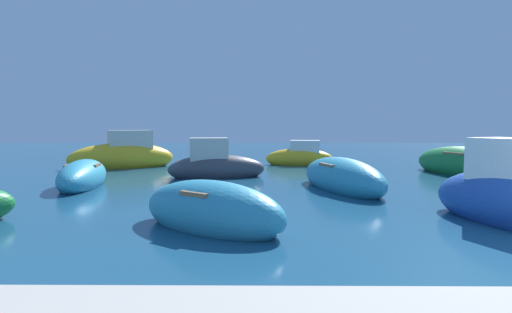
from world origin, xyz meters
TOP-DOWN VIEW (x-y plane):
  - moored_boat_1 at (-11.13, 7.62)m, footprint 1.93×4.15m
  - moored_boat_2 at (-3.25, 14.94)m, footprint 3.52×1.58m
  - moored_boat_3 at (3.00, 10.74)m, footprint 3.09×5.60m
  - moored_boat_5 at (-7.00, 10.00)m, footprint 3.92×1.91m
  - moored_boat_6 at (-11.79, 13.60)m, footprint 5.10×3.74m
  - moored_boat_8 at (-2.71, 7.02)m, footprint 2.67×4.75m
  - moored_boat_9 at (-6.23, 2.13)m, footprint 3.53×3.05m

SIDE VIEW (x-z plane):
  - moored_boat_1 at x=-11.13m, z-range -0.25..0.88m
  - moored_boat_9 at x=-6.23m, z-range -0.27..0.95m
  - moored_boat_8 at x=-2.71m, z-range -0.29..1.01m
  - moored_boat_2 at x=-3.25m, z-range -0.37..1.12m
  - moored_boat_3 at x=3.00m, z-range -0.33..1.16m
  - moored_boat_5 at x=-7.00m, z-range -0.46..1.32m
  - moored_boat_6 at x=-11.79m, z-range -0.53..1.58m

